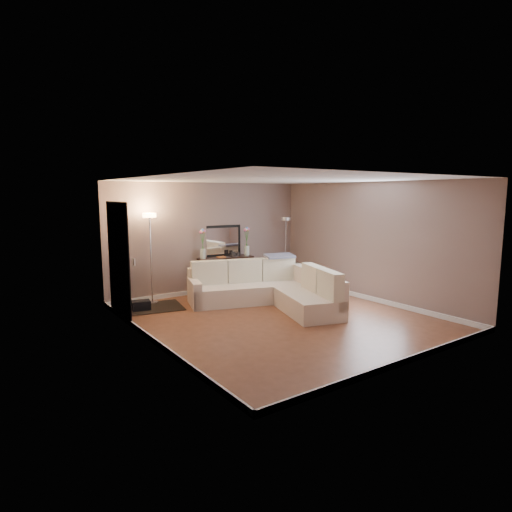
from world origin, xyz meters
TOP-DOWN VIEW (x-y plane):
  - floor at (0.00, 0.00)m, footprint 5.00×5.50m
  - ceiling at (0.00, 0.00)m, footprint 5.00×5.50m
  - wall_back at (0.00, 2.76)m, footprint 5.00×0.02m
  - wall_front at (0.00, -2.76)m, footprint 5.00×0.02m
  - wall_left at (-2.51, 0.00)m, footprint 0.02×5.50m
  - wall_right at (2.51, 0.00)m, footprint 0.02×5.50m
  - baseboard_back at (0.00, 2.73)m, footprint 5.00×0.03m
  - baseboard_front at (0.00, -2.73)m, footprint 5.00×0.03m
  - baseboard_left at (-2.48, 0.00)m, footprint 0.03×5.50m
  - baseboard_right at (2.48, 0.00)m, footprint 0.03×5.50m
  - doorway at (-2.48, 1.70)m, footprint 0.02×1.20m
  - switch_plate at (-2.48, 0.85)m, footprint 0.02×0.08m
  - sectional_sofa at (0.44, 0.92)m, footprint 2.73×3.13m
  - throw_blanket at (1.07, 1.39)m, footprint 0.73×0.53m
  - console_table at (0.24, 2.56)m, footprint 1.40×0.50m
  - leaning_mirror at (0.35, 2.73)m, footprint 0.97×0.14m
  - table_decor at (0.32, 2.51)m, footprint 0.58×0.15m
  - flower_vase_left at (-0.25, 2.61)m, footprint 0.16×0.14m
  - flower_vase_right at (0.90, 2.49)m, footprint 0.16×0.14m
  - floor_lamp_lit at (-1.57, 2.46)m, footprint 0.32×0.32m
  - floor_lamp_unlit at (2.01, 2.34)m, footprint 0.28×0.28m
  - charcoal_rug at (-1.74, 2.12)m, footprint 1.42×1.17m
  - black_bag at (-1.96, 2.05)m, footprint 0.40×0.32m

SIDE VIEW (x-z plane):
  - floor at x=0.00m, z-range -0.01..0.00m
  - charcoal_rug at x=-1.74m, z-range 0.00..0.02m
  - baseboard_back at x=0.00m, z-range 0.00..0.10m
  - baseboard_front at x=0.00m, z-range 0.00..0.10m
  - baseboard_left at x=-2.48m, z-range 0.00..0.10m
  - baseboard_right at x=2.48m, z-range 0.00..0.10m
  - black_bag at x=-1.96m, z-range -0.03..0.20m
  - sectional_sofa at x=0.44m, z-range -0.12..0.79m
  - console_table at x=0.24m, z-range 0.05..0.89m
  - table_decor at x=0.32m, z-range 0.79..0.93m
  - throw_blanket at x=1.07m, z-range 0.90..0.99m
  - doorway at x=-2.48m, z-range 0.00..2.20m
  - flower_vase_left at x=-0.25m, z-range 0.77..1.49m
  - flower_vase_right at x=0.90m, z-range 0.77..1.49m
  - switch_plate at x=-2.48m, z-range 1.14..1.26m
  - leaning_mirror at x=0.35m, z-range 0.83..1.59m
  - floor_lamp_unlit at x=2.01m, z-range 0.36..2.11m
  - wall_back at x=0.00m, z-range 0.00..2.60m
  - wall_front at x=0.00m, z-range 0.00..2.60m
  - wall_left at x=-2.51m, z-range 0.00..2.60m
  - wall_right at x=2.51m, z-range 0.00..2.60m
  - floor_lamp_lit at x=-1.57m, z-range 0.40..2.34m
  - ceiling at x=0.00m, z-range 2.60..2.61m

